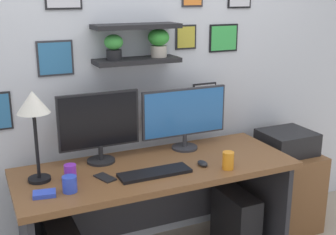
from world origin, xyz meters
TOP-DOWN VIEW (x-y plane):
  - back_wall_assembly at (0.00, 0.44)m, footprint 4.40×0.24m
  - desk at (0.00, 0.06)m, footprint 1.76×0.68m
  - monitor_left at (-0.30, 0.22)m, footprint 0.52×0.18m
  - monitor_right at (0.30, 0.22)m, footprint 0.62×0.18m
  - keyboard at (-0.07, -0.12)m, footprint 0.44×0.14m
  - computer_mouse at (0.26, -0.12)m, footprint 0.06×0.09m
  - desk_lamp at (-0.71, 0.07)m, footprint 0.18×0.18m
  - cell_phone at (-0.35, -0.05)m, footprint 0.11×0.16m
  - coffee_mug at (-0.58, -0.15)m, footprint 0.08×0.08m
  - pen_cup at (-0.54, -0.01)m, footprint 0.07×0.07m
  - scissors_tray at (-0.72, -0.14)m, footprint 0.13×0.10m
  - water_cup at (0.38, -0.23)m, footprint 0.07×0.07m
  - drawer_cabinet at (1.14, 0.14)m, footprint 0.44×0.50m
  - printer at (1.14, 0.14)m, footprint 0.38×0.34m
  - computer_tower_right at (0.61, -0.00)m, footprint 0.18×0.40m

SIDE VIEW (x-z plane):
  - computer_tower_right at x=0.61m, z-range 0.00..0.44m
  - drawer_cabinet at x=1.14m, z-range 0.00..0.61m
  - desk at x=0.00m, z-range 0.17..0.92m
  - printer at x=1.14m, z-range 0.61..0.78m
  - cell_phone at x=-0.35m, z-range 0.75..0.76m
  - keyboard at x=-0.07m, z-range 0.75..0.77m
  - scissors_tray at x=-0.72m, z-range 0.75..0.77m
  - computer_mouse at x=0.26m, z-range 0.75..0.78m
  - coffee_mug at x=-0.58m, z-range 0.75..0.84m
  - pen_cup at x=-0.54m, z-range 0.75..0.85m
  - water_cup at x=0.38m, z-range 0.75..0.86m
  - monitor_right at x=0.30m, z-range 0.77..1.20m
  - monitor_left at x=-0.30m, z-range 0.77..1.23m
  - desk_lamp at x=-0.71m, z-range 0.91..1.45m
  - back_wall_assembly at x=0.00m, z-range 0.00..2.70m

